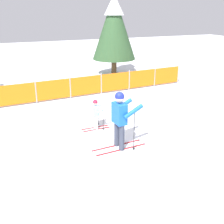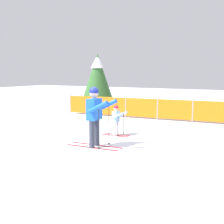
{
  "view_description": "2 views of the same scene",
  "coord_description": "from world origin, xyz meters",
  "px_view_note": "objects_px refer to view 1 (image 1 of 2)",
  "views": [
    {
      "loc": [
        -3.1,
        -7.09,
        3.93
      ],
      "look_at": [
        0.17,
        0.62,
        0.84
      ],
      "focal_mm": 45.0,
      "sensor_mm": 36.0,
      "label": 1
    },
    {
      "loc": [
        4.36,
        -6.96,
        2.14
      ],
      "look_at": [
        0.04,
        0.81,
        0.9
      ],
      "focal_mm": 45.0,
      "sensor_mm": 36.0,
      "label": 2
    }
  ],
  "objects_px": {
    "skier_adult": "(120,115)",
    "skier_child": "(96,112)",
    "conifer_near": "(114,26)",
    "safety_fence": "(86,86)"
  },
  "relations": [
    {
      "from": "skier_adult",
      "to": "skier_child",
      "type": "bearing_deg",
      "value": 91.85
    },
    {
      "from": "conifer_near",
      "to": "skier_adult",
      "type": "bearing_deg",
      "value": -112.3
    },
    {
      "from": "skier_child",
      "to": "safety_fence",
      "type": "height_order",
      "value": "skier_child"
    },
    {
      "from": "skier_child",
      "to": "safety_fence",
      "type": "bearing_deg",
      "value": 75.01
    },
    {
      "from": "safety_fence",
      "to": "skier_child",
      "type": "bearing_deg",
      "value": -103.11
    },
    {
      "from": "skier_child",
      "to": "safety_fence",
      "type": "xyz_separation_m",
      "value": [
        0.89,
        3.83,
        -0.1
      ]
    },
    {
      "from": "safety_fence",
      "to": "conifer_near",
      "type": "xyz_separation_m",
      "value": [
        2.99,
        3.61,
        2.47
      ]
    },
    {
      "from": "skier_adult",
      "to": "conifer_near",
      "type": "distance_m",
      "value": 9.99
    },
    {
      "from": "skier_child",
      "to": "safety_fence",
      "type": "relative_size",
      "value": 0.1
    },
    {
      "from": "skier_adult",
      "to": "safety_fence",
      "type": "relative_size",
      "value": 0.16
    }
  ]
}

